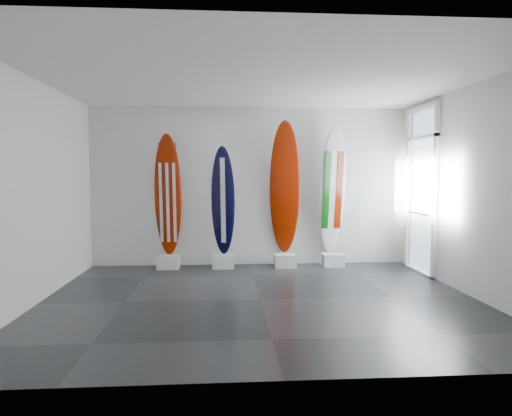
{
  "coord_description": "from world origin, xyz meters",
  "views": [
    {
      "loc": [
        -0.49,
        -6.13,
        1.72
      ],
      "look_at": [
        0.04,
        1.4,
        1.17
      ],
      "focal_mm": 31.64,
      "sensor_mm": 36.0,
      "label": 1
    }
  ],
  "objects": [
    {
      "name": "wall_outlet",
      "position": [
        -2.45,
        2.48,
        0.35
      ],
      "size": [
        0.09,
        0.02,
        0.13
      ],
      "primitive_type": "cube",
      "color": "silver",
      "rests_on": "wall_back"
    },
    {
      "name": "balcony",
      "position": [
        4.3,
        1.55,
        0.5
      ],
      "size": [
        2.8,
        2.2,
        1.2
      ],
      "primitive_type": null,
      "color": "slate",
      "rests_on": "ground"
    },
    {
      "name": "surfboard_italy",
      "position": [
        1.55,
        2.28,
        1.44
      ],
      "size": [
        0.6,
        0.41,
        2.4
      ],
      "primitive_type": "ellipsoid",
      "rotation": [
        0.09,
        0.0,
        0.23
      ],
      "color": "silver",
      "rests_on": "display_block_italy"
    },
    {
      "name": "ceiling",
      "position": [
        0.0,
        0.0,
        3.0
      ],
      "size": [
        6.0,
        6.0,
        0.0
      ],
      "primitive_type": "plane",
      "rotation": [
        3.14,
        0.0,
        0.0
      ],
      "color": "white",
      "rests_on": "wall_back"
    },
    {
      "name": "display_block_italy",
      "position": [
        1.55,
        2.18,
        0.12
      ],
      "size": [
        0.4,
        0.3,
        0.24
      ],
      "primitive_type": "cube",
      "color": "white",
      "rests_on": "floor"
    },
    {
      "name": "wall_back",
      "position": [
        0.0,
        2.5,
        1.5
      ],
      "size": [
        6.0,
        0.0,
        6.0
      ],
      "primitive_type": "plane",
      "rotation": [
        1.57,
        0.0,
        0.0
      ],
      "color": "silver",
      "rests_on": "ground"
    },
    {
      "name": "surfboard_swiss",
      "position": [
        0.64,
        2.28,
        1.49
      ],
      "size": [
        0.61,
        0.42,
        2.5
      ],
      "primitive_type": "ellipsoid",
      "rotation": [
        0.11,
        0.0,
        -0.13
      ],
      "color": "#811701",
      "rests_on": "display_block_swiss"
    },
    {
      "name": "surfboard_navy",
      "position": [
        -0.52,
        2.28,
        1.25
      ],
      "size": [
        0.49,
        0.29,
        2.02
      ],
      "primitive_type": "ellipsoid",
      "rotation": [
        0.04,
        0.0,
        -0.3
      ],
      "color": "black",
      "rests_on": "display_block_navy"
    },
    {
      "name": "wall_front",
      "position": [
        0.0,
        -2.5,
        1.5
      ],
      "size": [
        6.0,
        0.0,
        6.0
      ],
      "primitive_type": "plane",
      "rotation": [
        -1.57,
        0.0,
        0.0
      ],
      "color": "silver",
      "rests_on": "ground"
    },
    {
      "name": "wall_left",
      "position": [
        -3.0,
        0.0,
        1.5
      ],
      "size": [
        0.0,
        5.0,
        5.0
      ],
      "primitive_type": "plane",
      "rotation": [
        1.57,
        0.0,
        1.57
      ],
      "color": "silver",
      "rests_on": "ground"
    },
    {
      "name": "display_block_navy",
      "position": [
        -0.52,
        2.18,
        0.12
      ],
      "size": [
        0.4,
        0.3,
        0.24
      ],
      "primitive_type": "cube",
      "color": "white",
      "rests_on": "floor"
    },
    {
      "name": "surfboard_usa",
      "position": [
        -1.53,
        2.28,
        1.36
      ],
      "size": [
        0.53,
        0.26,
        2.25
      ],
      "primitive_type": "ellipsoid",
      "rotation": [
        0.05,
        0.0,
        -0.14
      ],
      "color": "#811701",
      "rests_on": "display_block_usa"
    },
    {
      "name": "wall_right",
      "position": [
        3.0,
        0.0,
        1.5
      ],
      "size": [
        0.0,
        5.0,
        5.0
      ],
      "primitive_type": "plane",
      "rotation": [
        1.57,
        0.0,
        -1.57
      ],
      "color": "silver",
      "rests_on": "ground"
    },
    {
      "name": "display_block_usa",
      "position": [
        -1.53,
        2.18,
        0.12
      ],
      "size": [
        0.4,
        0.3,
        0.24
      ],
      "primitive_type": "cube",
      "color": "white",
      "rests_on": "floor"
    },
    {
      "name": "display_block_swiss",
      "position": [
        0.64,
        2.18,
        0.12
      ],
      "size": [
        0.4,
        0.3,
        0.24
      ],
      "primitive_type": "cube",
      "color": "white",
      "rests_on": "floor"
    },
    {
      "name": "glass_door",
      "position": [
        2.97,
        1.55,
        1.43
      ],
      "size": [
        0.12,
        1.16,
        2.85
      ],
      "primitive_type": null,
      "color": "white",
      "rests_on": "floor"
    },
    {
      "name": "floor",
      "position": [
        0.0,
        0.0,
        0.0
      ],
      "size": [
        6.0,
        6.0,
        0.0
      ],
      "primitive_type": "plane",
      "color": "black",
      "rests_on": "ground"
    }
  ]
}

